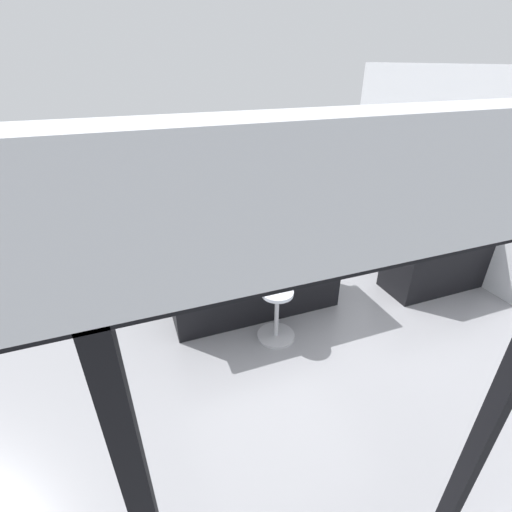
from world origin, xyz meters
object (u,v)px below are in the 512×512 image
(kitchen_island, at_px, (253,275))
(cutting_board, at_px, (264,237))
(apple_green, at_px, (270,235))
(oven_range, at_px, (391,218))
(stool_by_window, at_px, (277,316))
(apple_red, at_px, (269,230))
(fruit_bowl, at_px, (299,230))
(apple_yellow, at_px, (257,233))
(water_bottle, at_px, (222,233))

(kitchen_island, height_order, cutting_board, cutting_board)
(apple_green, bearing_deg, oven_range, -159.93)
(stool_by_window, distance_m, apple_red, 1.08)
(stool_by_window, height_order, apple_green, apple_green)
(kitchen_island, height_order, fruit_bowl, fruit_bowl)
(stool_by_window, relative_size, apple_red, 7.31)
(oven_range, relative_size, stool_by_window, 1.38)
(kitchen_island, height_order, apple_red, apple_red)
(cutting_board, distance_m, apple_red, 0.12)
(kitchen_island, distance_m, stool_by_window, 0.69)
(cutting_board, bearing_deg, oven_range, -161.60)
(stool_by_window, relative_size, apple_green, 7.62)
(apple_red, xyz_separation_m, fruit_bowl, (-0.37, 0.10, -0.02))
(kitchen_island, height_order, apple_green, apple_green)
(stool_by_window, bearing_deg, apple_red, -105.73)
(apple_yellow, distance_m, water_bottle, 0.45)
(stool_by_window, distance_m, cutting_board, 0.99)
(oven_range, xyz_separation_m, apple_green, (2.70, 0.99, 0.56))
(oven_range, bearing_deg, apple_green, 20.07)
(oven_range, bearing_deg, cutting_board, 18.40)
(fruit_bowl, bearing_deg, water_bottle, -5.36)
(fruit_bowl, bearing_deg, oven_range, -157.40)
(oven_range, distance_m, apple_yellow, 3.01)
(oven_range, xyz_separation_m, kitchen_island, (2.92, 0.99, 0.03))
(fruit_bowl, bearing_deg, stool_by_window, 49.77)
(stool_by_window, xyz_separation_m, water_bottle, (0.38, -0.79, 0.76))
(oven_range, distance_m, stool_by_window, 3.33)
(apple_yellow, height_order, apple_red, apple_red)
(oven_range, xyz_separation_m, stool_by_window, (2.89, 1.65, -0.14))
(kitchen_island, bearing_deg, water_bottle, -19.62)
(cutting_board, relative_size, water_bottle, 1.15)
(oven_range, xyz_separation_m, apple_yellow, (2.83, 0.87, 0.55))
(apple_yellow, xyz_separation_m, fruit_bowl, (-0.53, 0.09, -0.02))
(stool_by_window, distance_m, water_bottle, 1.16)
(apple_green, relative_size, fruit_bowl, 0.37)
(stool_by_window, xyz_separation_m, apple_yellow, (-0.06, -0.78, 0.69))
(water_bottle, bearing_deg, apple_yellow, 179.37)
(oven_range, height_order, cutting_board, cutting_board)
(apple_yellow, bearing_deg, water_bottle, -0.63)
(apple_yellow, height_order, apple_green, apple_green)
(water_bottle, bearing_deg, kitchen_island, 160.38)
(apple_yellow, relative_size, apple_green, 0.85)
(cutting_board, bearing_deg, fruit_bowl, 174.84)
(kitchen_island, xyz_separation_m, apple_green, (-0.22, -0.00, 0.52))
(water_bottle, bearing_deg, oven_range, -165.19)
(apple_red, bearing_deg, kitchen_island, 26.19)
(cutting_board, relative_size, apple_yellow, 5.05)
(kitchen_island, bearing_deg, apple_yellow, -128.95)
(stool_by_window, bearing_deg, fruit_bowl, -130.23)
(apple_red, height_order, fruit_bowl, apple_red)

